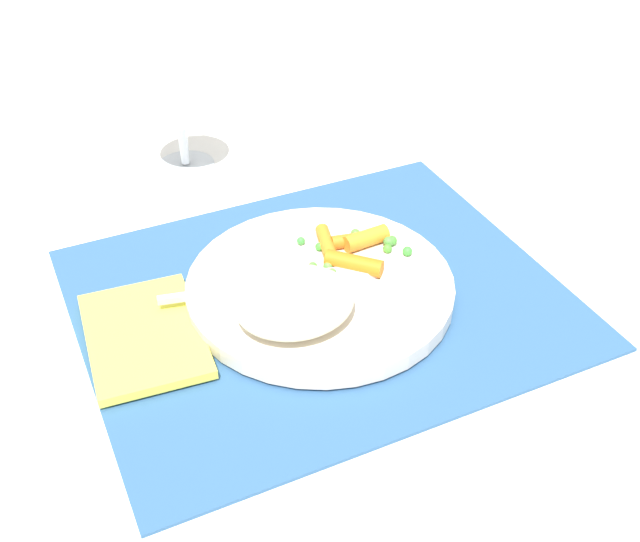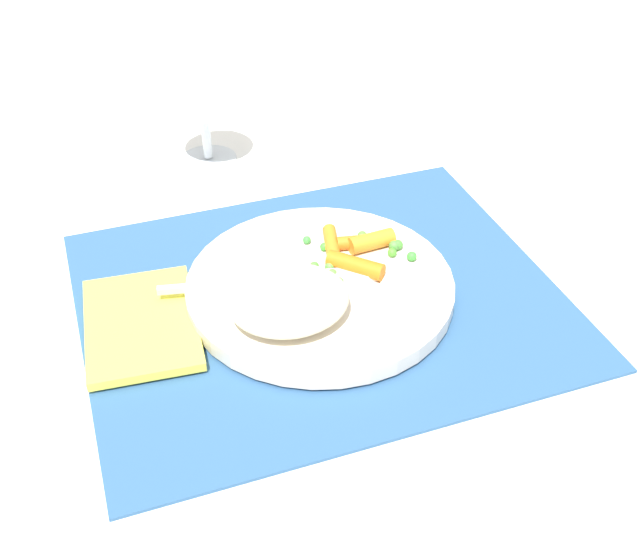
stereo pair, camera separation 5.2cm
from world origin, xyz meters
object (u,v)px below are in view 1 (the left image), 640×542
object	(u,v)px
rice_mound	(294,301)
carrot_portion	(353,246)
napkin	(144,335)
plate	(320,287)
wine_glass	(176,81)
fork	(292,281)

from	to	relation	value
rice_mound	carrot_portion	distance (m)	0.10
carrot_portion	napkin	size ratio (longest dim) A/B	0.63
plate	rice_mound	bearing A→B (deg)	-137.82
wine_glass	plate	bearing A→B (deg)	-82.54
carrot_portion	fork	world-z (taller)	carrot_portion
plate	wine_glass	bearing A→B (deg)	97.46
rice_mound	napkin	bearing A→B (deg)	159.35
plate	napkin	size ratio (longest dim) A/B	1.78
wine_glass	napkin	bearing A→B (deg)	-113.72
carrot_portion	wine_glass	world-z (taller)	wine_glass
carrot_portion	fork	size ratio (longest dim) A/B	0.45
plate	wine_glass	world-z (taller)	wine_glass
rice_mound	carrot_portion	xyz separation A→B (m)	(0.08, 0.06, -0.01)
plate	napkin	distance (m)	0.15
rice_mound	fork	distance (m)	0.05
plate	rice_mound	xyz separation A→B (m)	(-0.04, -0.04, 0.02)
plate	carrot_portion	size ratio (longest dim) A/B	2.81
rice_mound	plate	bearing A→B (deg)	42.18
napkin	wine_glass	bearing A→B (deg)	66.28
plate	fork	world-z (taller)	fork
carrot_portion	plate	bearing A→B (deg)	-151.50
rice_mound	fork	world-z (taller)	rice_mound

